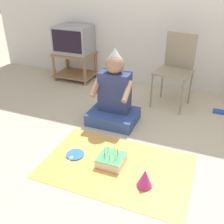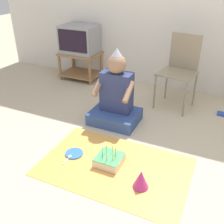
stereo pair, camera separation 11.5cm
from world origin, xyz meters
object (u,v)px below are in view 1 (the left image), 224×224
Objects in this scene: party_hat_blue at (145,178)px; paper_plate at (75,154)px; folding_chair at (176,65)px; person_seated at (114,99)px; tv at (73,40)px; birthday_cake at (111,160)px.

party_hat_blue reaches higher than paper_plate.
folding_chair is 1.04× the size of person_seated.
tv is 0.62× the size of person_seated.
paper_plate is at bearing -113.96° from folding_chair.
person_seated is 0.83m from paper_plate.
folding_chair is 0.97m from person_seated.
person_seated is at bearing 124.69° from party_hat_blue.
party_hat_blue is at bearing -24.57° from birthday_cake.
folding_chair is (1.67, -0.32, -0.11)m from tv.
person_seated reaches higher than paper_plate.
folding_chair is at bearing 52.74° from person_seated.
tv is at bearing 168.98° from folding_chair.
person_seated is at bearing -44.12° from tv.
tv is 2.36m from birthday_cake.
tv is at bearing 135.88° from person_seated.
tv is 3.30× the size of party_hat_blue.
birthday_cake is at bearing 155.43° from party_hat_blue.
person_seated is 1.14m from party_hat_blue.
folding_chair is at bearing 92.58° from party_hat_blue.
birthday_cake is (1.37, -1.82, -0.60)m from tv.
party_hat_blue is 0.94× the size of paper_plate.
person_seated is 4.98× the size of paper_plate.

